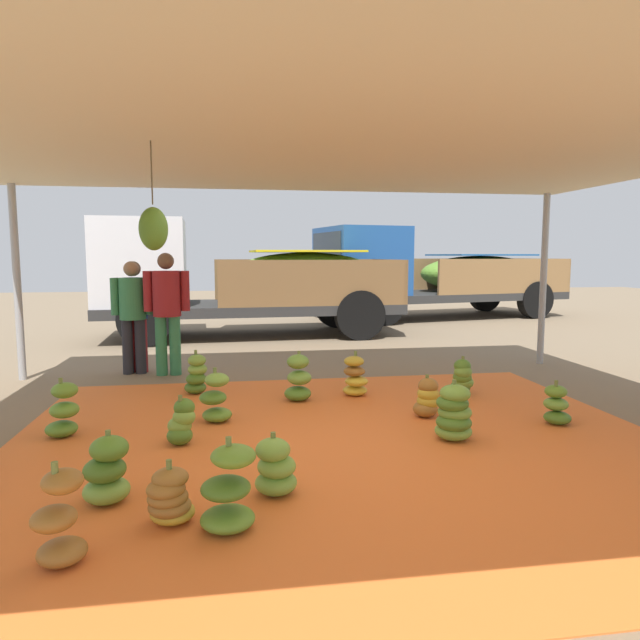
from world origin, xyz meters
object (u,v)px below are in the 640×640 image
(banana_bunch_6, at_px, (229,492))
(banana_bunch_9, at_px, (169,498))
(banana_bunch_3, at_px, (355,377))
(banana_bunch_13, at_px, (298,380))
(cargo_truck_far, at_px, (431,274))
(worker_0, at_px, (167,304))
(banana_bunch_5, at_px, (427,399))
(banana_bunch_1, at_px, (182,423))
(cargo_truck_main, at_px, (240,279))
(banana_bunch_12, at_px, (63,412))
(banana_bunch_11, at_px, (454,414))
(banana_bunch_0, at_px, (462,378))
(banana_bunch_8, at_px, (59,522))
(banana_bunch_7, at_px, (107,472))
(banana_bunch_10, at_px, (275,468))
(worker_2, at_px, (133,309))
(banana_bunch_14, at_px, (216,400))
(banana_bunch_4, at_px, (556,406))
(banana_bunch_2, at_px, (196,375))
(worker_1, at_px, (135,308))

(banana_bunch_6, relative_size, banana_bunch_9, 1.44)
(banana_bunch_3, distance_m, banana_bunch_13, 0.71)
(cargo_truck_far, xyz_separation_m, worker_0, (-6.23, -6.56, -0.18))
(banana_bunch_5, bearing_deg, banana_bunch_1, -168.91)
(banana_bunch_13, xyz_separation_m, cargo_truck_main, (-0.57, 5.54, 0.93))
(banana_bunch_6, relative_size, banana_bunch_12, 1.05)
(banana_bunch_11, height_order, cargo_truck_main, cargo_truck_main)
(banana_bunch_1, bearing_deg, banana_bunch_0, 22.38)
(banana_bunch_9, bearing_deg, banana_bunch_11, 27.90)
(banana_bunch_0, height_order, banana_bunch_3, banana_bunch_3)
(banana_bunch_11, distance_m, worker_0, 4.49)
(banana_bunch_6, relative_size, banana_bunch_8, 1.00)
(banana_bunch_7, height_order, banana_bunch_10, banana_bunch_7)
(banana_bunch_0, xyz_separation_m, banana_bunch_6, (-2.77, -2.99, 0.03))
(banana_bunch_10, bearing_deg, worker_0, 105.32)
(worker_2, bearing_deg, banana_bunch_3, -32.34)
(cargo_truck_main, bearing_deg, banana_bunch_8, -97.17)
(banana_bunch_12, xyz_separation_m, banana_bunch_14, (1.38, 0.24, -0.00))
(banana_bunch_0, relative_size, banana_bunch_4, 1.08)
(banana_bunch_12, bearing_deg, banana_bunch_2, 52.87)
(banana_bunch_12, bearing_deg, banana_bunch_11, -10.51)
(banana_bunch_6, height_order, banana_bunch_10, banana_bunch_6)
(banana_bunch_3, distance_m, banana_bunch_7, 3.50)
(banana_bunch_14, relative_size, worker_2, 0.35)
(banana_bunch_5, bearing_deg, banana_bunch_6, -133.28)
(banana_bunch_6, xyz_separation_m, banana_bunch_14, (-0.14, 2.30, -0.01))
(banana_bunch_2, xyz_separation_m, cargo_truck_main, (0.61, 5.02, 0.96))
(banana_bunch_5, bearing_deg, worker_0, 137.93)
(banana_bunch_5, bearing_deg, banana_bunch_10, -135.36)
(banana_bunch_2, relative_size, worker_0, 0.31)
(worker_2, bearing_deg, banana_bunch_5, -39.41)
(banana_bunch_0, xyz_separation_m, worker_0, (-3.62, 1.78, 0.79))
(banana_bunch_5, bearing_deg, banana_bunch_0, 48.60)
(banana_bunch_10, xyz_separation_m, worker_2, (-1.67, 4.47, 0.74))
(banana_bunch_8, relative_size, banana_bunch_9, 1.44)
(banana_bunch_12, distance_m, worker_1, 3.06)
(banana_bunch_12, relative_size, banana_bunch_14, 0.99)
(banana_bunch_5, distance_m, banana_bunch_12, 3.55)
(cargo_truck_far, xyz_separation_m, worker_1, (-6.71, -6.29, -0.25))
(banana_bunch_4, bearing_deg, banana_bunch_13, 152.63)
(banana_bunch_2, relative_size, banana_bunch_11, 0.97)
(cargo_truck_far, relative_size, worker_0, 4.07)
(banana_bunch_9, distance_m, banana_bunch_11, 2.69)
(banana_bunch_11, relative_size, worker_1, 0.35)
(banana_bunch_10, distance_m, cargo_truck_main, 8.15)
(banana_bunch_1, xyz_separation_m, worker_1, (-0.92, 3.36, 0.73))
(banana_bunch_6, height_order, worker_0, worker_0)
(banana_bunch_7, relative_size, banana_bunch_11, 0.90)
(cargo_truck_far, bearing_deg, worker_1, -136.84)
(banana_bunch_0, relative_size, banana_bunch_12, 0.85)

